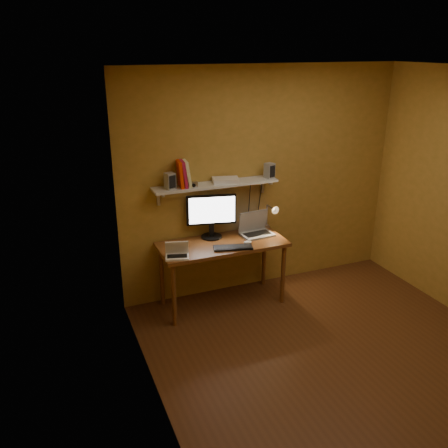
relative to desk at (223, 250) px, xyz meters
name	(u,v)px	position (x,y,z in m)	size (l,w,h in m)	color
room	(345,227)	(0.63, -1.28, 0.64)	(3.44, 3.24, 2.64)	#532C15
desk	(223,250)	(0.00, 0.00, 0.00)	(1.40, 0.60, 0.75)	brown
wall_shelf	(216,185)	(0.00, 0.19, 0.69)	(1.40, 0.25, 0.21)	silver
monitor	(211,214)	(-0.06, 0.19, 0.37)	(0.55, 0.28, 0.50)	black
laptop	(255,228)	(0.44, 0.10, 0.16)	(0.37, 0.28, 0.27)	gray
netbook	(177,253)	(-0.57, -0.17, 0.13)	(0.28, 0.23, 0.17)	white
keyboard	(233,248)	(0.04, -0.19, 0.10)	(0.41, 0.14, 0.02)	black
mouse	(248,242)	(0.25, -0.13, 0.10)	(0.09, 0.06, 0.03)	white
desk_lamp	(272,214)	(0.66, 0.13, 0.29)	(0.09, 0.23, 0.38)	silver
speaker_left	(170,181)	(-0.52, 0.18, 0.80)	(0.09, 0.09, 0.17)	gray
speaker_right	(269,171)	(0.64, 0.18, 0.79)	(0.09, 0.09, 0.17)	gray
books	(184,174)	(-0.36, 0.20, 0.85)	(0.16, 0.20, 0.28)	red
shelf_camera	(193,185)	(-0.29, 0.12, 0.74)	(0.11, 0.05, 0.06)	silver
router	(226,180)	(0.11, 0.19, 0.73)	(0.28, 0.19, 0.05)	white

